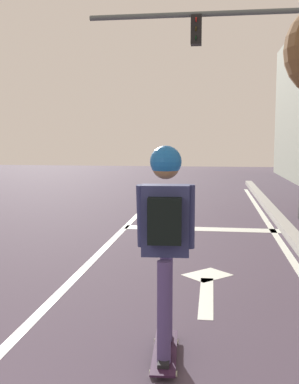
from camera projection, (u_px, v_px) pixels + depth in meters
name	position (u px, v px, depth m)	size (l,w,h in m)	color
lane_line_center	(98.00, 255.00, 7.14)	(0.12, 20.00, 0.01)	silver
lane_line_curbside	(294.00, 262.00, 6.73)	(0.12, 20.00, 0.01)	silver
stop_bar	(201.00, 229.00, 9.22)	(3.13, 0.40, 0.01)	silver
lane_arrow_stem	(206.00, 296.00, 5.26)	(0.16, 1.40, 0.01)	silver
lane_arrow_head	(207.00, 275.00, 6.09)	(0.56, 0.44, 0.01)	silver
skateboard	(165.00, 352.00, 3.76)	(0.25, 0.82, 0.07)	#28132B
skater	(165.00, 223.00, 3.62)	(0.47, 0.62, 1.69)	#46396B
traffic_signal_mast	(254.00, 67.00, 10.16)	(4.99, 0.34, 4.91)	#535E5E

